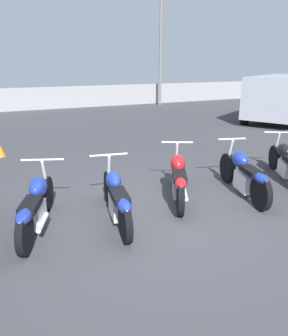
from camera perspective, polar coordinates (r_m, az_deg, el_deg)
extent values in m
plane|color=#38383D|center=(5.64, 3.33, -8.46)|extent=(60.00, 60.00, 0.00)
cube|color=gray|center=(19.32, -18.24, 11.39)|extent=(40.00, 0.04, 1.23)
cylinder|color=slate|center=(20.82, 2.96, 23.10)|extent=(0.16, 0.16, 8.82)
cylinder|color=black|center=(6.06, -16.50, -4.23)|extent=(0.31, 0.59, 0.59)
cylinder|color=black|center=(4.77, -20.06, -10.80)|extent=(0.31, 0.59, 0.59)
cube|color=silver|center=(5.35, -18.20, -7.74)|extent=(0.38, 0.56, 0.33)
ellipsoid|color=navy|center=(5.44, -17.97, -3.22)|extent=(0.43, 0.56, 0.31)
cube|color=black|center=(5.02, -19.16, -6.07)|extent=(0.43, 0.62, 0.10)
ellipsoid|color=navy|center=(4.71, -20.21, -7.97)|extent=(0.34, 0.48, 0.16)
cylinder|color=silver|center=(5.76, -17.26, 1.37)|extent=(0.68, 0.29, 0.04)
cylinder|color=silver|center=(5.90, -16.87, -1.50)|extent=(0.14, 0.25, 0.63)
cylinder|color=silver|center=(5.22, -17.21, -9.03)|extent=(0.27, 0.55, 0.07)
cylinder|color=black|center=(6.07, -6.13, -3.43)|extent=(0.20, 0.62, 0.61)
cylinder|color=black|center=(4.78, -3.27, -9.48)|extent=(0.20, 0.62, 0.61)
cube|color=silver|center=(5.37, -4.73, -6.70)|extent=(0.29, 0.54, 0.33)
ellipsoid|color=navy|center=(5.45, -5.31, -2.18)|extent=(0.32, 0.48, 0.30)
cube|color=black|center=(5.03, -4.29, -4.81)|extent=(0.34, 0.63, 0.10)
ellipsoid|color=navy|center=(4.72, -3.45, -6.59)|extent=(0.27, 0.47, 0.16)
cylinder|color=silver|center=(5.77, -6.18, 2.28)|extent=(0.66, 0.15, 0.04)
cylinder|color=silver|center=(5.91, -6.16, -0.65)|extent=(0.09, 0.25, 0.64)
cylinder|color=silver|center=(5.28, -3.13, -7.79)|extent=(0.18, 0.63, 0.07)
cylinder|color=black|center=(6.92, 5.58, -0.66)|extent=(0.37, 0.59, 0.62)
cylinder|color=black|center=(5.60, 6.37, -5.26)|extent=(0.37, 0.59, 0.62)
cube|color=silver|center=(6.20, 5.96, -3.21)|extent=(0.41, 0.54, 0.34)
ellipsoid|color=#AD1419|center=(6.31, 5.93, 0.74)|extent=(0.48, 0.57, 0.34)
cube|color=black|center=(5.88, 6.19, -1.42)|extent=(0.48, 0.62, 0.10)
ellipsoid|color=#AD1419|center=(5.56, 6.42, -2.71)|extent=(0.38, 0.48, 0.16)
cylinder|color=silver|center=(6.65, 5.79, 4.46)|extent=(0.57, 0.32, 0.04)
cylinder|color=silver|center=(6.78, 5.68, 1.85)|extent=(0.16, 0.25, 0.64)
cylinder|color=silver|center=(6.10, 7.15, -4.24)|extent=(0.37, 0.63, 0.07)
cylinder|color=black|center=(7.35, 14.32, 0.01)|extent=(0.27, 0.64, 0.63)
cylinder|color=black|center=(6.12, 19.69, -4.12)|extent=(0.27, 0.64, 0.63)
cube|color=silver|center=(6.67, 17.00, -2.33)|extent=(0.34, 0.56, 0.35)
ellipsoid|color=navy|center=(6.77, 16.38, 1.40)|extent=(0.39, 0.53, 0.32)
cube|color=black|center=(6.37, 18.21, -0.54)|extent=(0.38, 0.60, 0.10)
ellipsoid|color=navy|center=(6.07, 19.71, -1.74)|extent=(0.31, 0.48, 0.16)
cylinder|color=silver|center=(7.09, 15.05, 4.90)|extent=(0.59, 0.20, 0.04)
cylinder|color=silver|center=(7.21, 14.68, 2.41)|extent=(0.12, 0.26, 0.65)
cylinder|color=silver|center=(6.62, 18.43, -3.20)|extent=(0.24, 0.62, 0.07)
cylinder|color=black|center=(8.62, 21.75, 1.74)|extent=(0.37, 0.56, 0.58)
cube|color=silver|center=(7.90, 23.45, -0.09)|extent=(0.43, 0.56, 0.32)
ellipsoid|color=black|center=(8.04, 23.18, 2.84)|extent=(0.48, 0.59, 0.30)
cylinder|color=silver|center=(8.39, 22.45, 5.76)|extent=(0.61, 0.36, 0.04)
cylinder|color=silver|center=(8.50, 22.09, 3.72)|extent=(0.16, 0.24, 0.63)
cube|color=#999EA8|center=(15.88, 22.89, 11.53)|extent=(5.07, 3.99, 1.69)
cylinder|color=black|center=(17.88, 21.01, 9.80)|extent=(0.72, 0.53, 0.70)
cylinder|color=black|center=(14.58, 17.19, 8.60)|extent=(0.72, 0.53, 0.70)
cone|color=orange|center=(9.96, -23.82, 2.93)|extent=(0.29, 0.29, 0.38)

